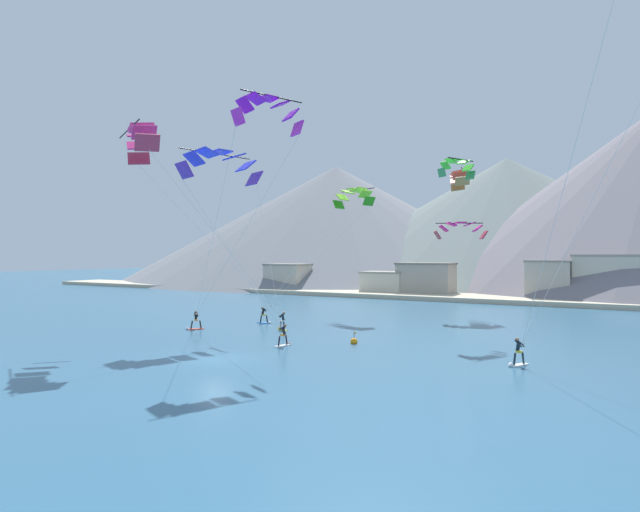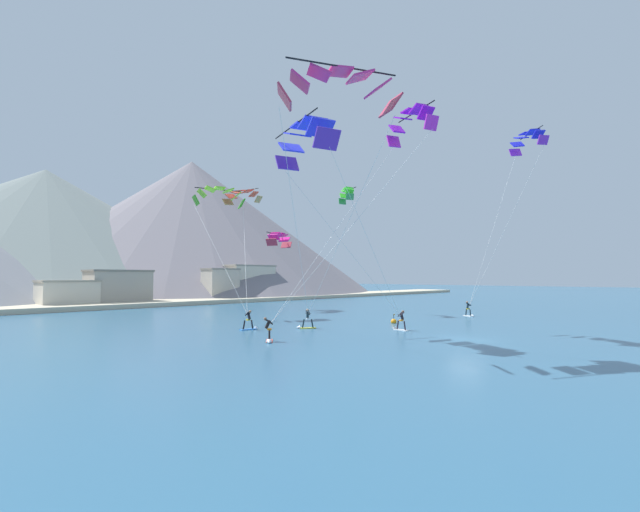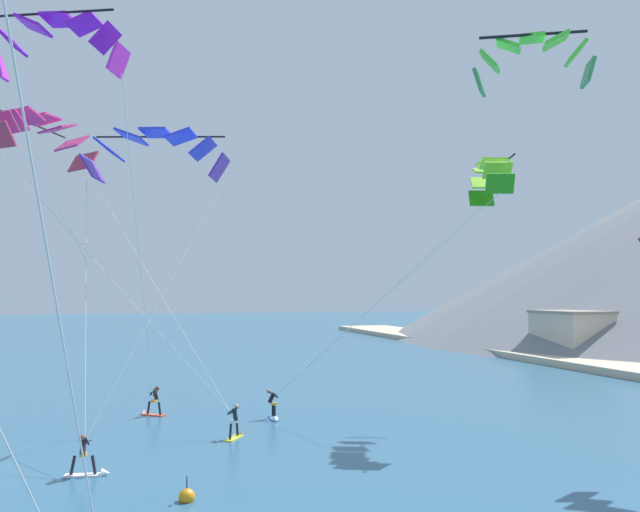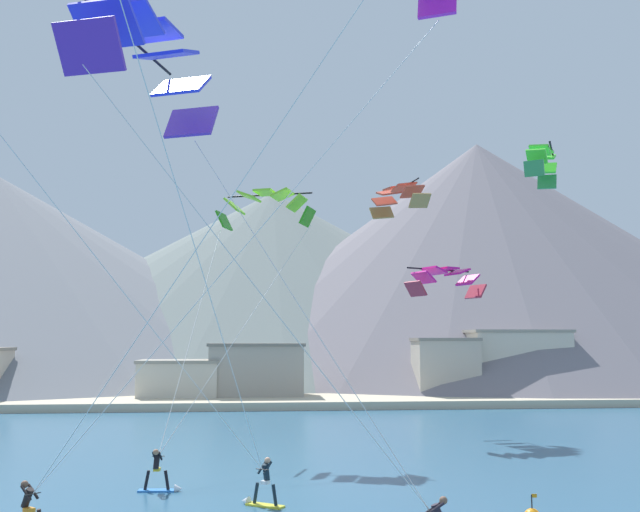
# 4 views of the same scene
# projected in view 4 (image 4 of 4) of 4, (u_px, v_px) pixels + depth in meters

# --- Properties ---
(kitesurfer_mid_center) EXTENTS (1.77, 0.70, 1.76)m
(kitesurfer_mid_center) POSITION_uv_depth(u_px,v_px,m) (162.00, 478.00, 28.24)
(kitesurfer_mid_center) COLOR #337FDB
(kitesurfer_mid_center) RESTS_ON ground
(kitesurfer_far_left) EXTENTS (1.67, 1.29, 1.79)m
(kitesurfer_far_left) POSITION_uv_depth(u_px,v_px,m) (261.00, 490.00, 25.85)
(kitesurfer_far_left) COLOR yellow
(kitesurfer_far_left) RESTS_ON ground
(parafoil_kite_near_lead) EXTENTS (10.55, 8.11, 14.84)m
(parafoil_kite_near_lead) POSITION_uv_depth(u_px,v_px,m) (148.00, 59.00, 23.32)
(parafoil_kite_near_lead) COLOR #5527B0
(parafoil_kite_mid_center) EXTENTS (7.37, 13.20, 13.34)m
(parafoil_kite_mid_center) POSITION_uv_depth(u_px,v_px,m) (265.00, 205.00, 41.70)
(parafoil_kite_mid_center) COLOR #2A9215
(parafoil_kite_distant_high_outer) EXTENTS (2.83, 3.63, 1.80)m
(parafoil_kite_distant_high_outer) POSITION_uv_depth(u_px,v_px,m) (542.00, 161.00, 36.12)
(parafoil_kite_distant_high_outer) COLOR #37914B
(parafoil_kite_distant_low_drift) EXTENTS (5.79, 3.87, 1.91)m
(parafoil_kite_distant_low_drift) POSITION_uv_depth(u_px,v_px,m) (446.00, 278.00, 45.55)
(parafoil_kite_distant_low_drift) COLOR #AE283A
(parafoil_kite_distant_mid_solo) EXTENTS (3.63, 6.23, 2.25)m
(parafoil_kite_distant_mid_solo) POSITION_uv_depth(u_px,v_px,m) (398.00, 196.00, 52.29)
(parafoil_kite_distant_mid_solo) COLOR #AD8241
(shoreline_strip) EXTENTS (180.00, 10.00, 0.70)m
(shoreline_strip) POSITION_uv_depth(u_px,v_px,m) (294.00, 402.00, 65.22)
(shoreline_strip) COLOR beige
(shoreline_strip) RESTS_ON ground
(shore_building_harbour_front) EXTENTS (7.60, 5.57, 4.08)m
(shore_building_harbour_front) POSITION_uv_depth(u_px,v_px,m) (179.00, 382.00, 67.21)
(shore_building_harbour_front) COLOR beige
(shore_building_harbour_front) RESTS_ON ground
(shore_building_quay_east) EXTENTS (6.28, 4.18, 6.16)m
(shore_building_quay_east) POSITION_uv_depth(u_px,v_px,m) (446.00, 369.00, 69.88)
(shore_building_quay_east) COLOR #B7AD9E
(shore_building_quay_east) RESTS_ON ground
(shore_building_quay_west) EXTENTS (9.16, 5.82, 5.64)m
(shore_building_quay_west) POSITION_uv_depth(u_px,v_px,m) (256.00, 373.00, 68.33)
(shore_building_quay_west) COLOR #A89E8E
(shore_building_quay_west) RESTS_ON ground
(shore_building_old_town) EXTENTS (10.27, 4.78, 6.99)m
(shore_building_old_town) POSITION_uv_depth(u_px,v_px,m) (519.00, 364.00, 72.41)
(shore_building_old_town) COLOR beige
(shore_building_old_town) RESTS_ON ground
(mountain_peak_west_ridge) EXTENTS (105.40, 105.40, 38.67)m
(mountain_peak_west_ridge) POSITION_uv_depth(u_px,v_px,m) (480.00, 258.00, 117.47)
(mountain_peak_west_ridge) COLOR slate
(mountain_peak_west_ridge) RESTS_ON ground
(mountain_peak_central_summit) EXTENTS (115.25, 115.25, 32.77)m
(mountain_peak_central_summit) POSITION_uv_depth(u_px,v_px,m) (272.00, 282.00, 128.58)
(mountain_peak_central_summit) COLOR slate
(mountain_peak_central_summit) RESTS_ON ground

